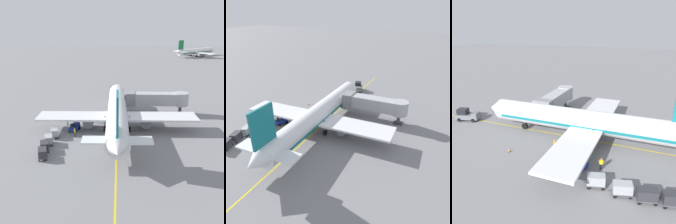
# 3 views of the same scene
# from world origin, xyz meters

# --- Properties ---
(ground_plane) EXTENTS (400.00, 400.00, 0.00)m
(ground_plane) POSITION_xyz_m (0.00, 0.00, 0.00)
(ground_plane) COLOR slate
(gate_lead_in_line) EXTENTS (0.24, 80.00, 0.01)m
(gate_lead_in_line) POSITION_xyz_m (0.00, 0.00, 0.00)
(gate_lead_in_line) COLOR gold
(gate_lead_in_line) RESTS_ON ground
(parked_airliner) EXTENTS (30.04, 37.22, 10.63)m
(parked_airliner) POSITION_xyz_m (0.03, 0.58, 3.19)
(parked_airliner) COLOR silver
(parked_airliner) RESTS_ON ground
(jet_bridge) EXTENTS (13.92, 3.50, 4.98)m
(jet_bridge) POSITION_xyz_m (8.70, 9.67, 3.45)
(jet_bridge) COLOR #A8AAAF
(jet_bridge) RESTS_ON ground
(pushback_tractor) EXTENTS (3.34, 4.84, 2.40)m
(pushback_tractor) POSITION_xyz_m (-0.75, 24.89, 1.10)
(pushback_tractor) COLOR slate
(pushback_tractor) RESTS_ON ground
(baggage_tug_lead) EXTENTS (2.02, 2.76, 1.62)m
(baggage_tug_lead) POSITION_xyz_m (-7.98, -0.96, 0.71)
(baggage_tug_lead) COLOR #1E339E
(baggage_tug_lead) RESTS_ON ground
(baggage_cart_front) EXTENTS (1.86, 2.98, 1.58)m
(baggage_cart_front) POSITION_xyz_m (-11.11, -4.20, 0.95)
(baggage_cart_front) COLOR #4C4C51
(baggage_cart_front) RESTS_ON ground
(baggage_cart_second_in_train) EXTENTS (1.86, 2.98, 1.58)m
(baggage_cart_second_in_train) POSITION_xyz_m (-11.40, -7.26, 0.95)
(baggage_cart_second_in_train) COLOR #4C4C51
(baggage_cart_second_in_train) RESTS_ON ground
(baggage_cart_third_in_train) EXTENTS (1.86, 2.98, 1.58)m
(baggage_cart_third_in_train) POSITION_xyz_m (-11.45, -9.79, 0.95)
(baggage_cart_third_in_train) COLOR #4C4C51
(baggage_cart_third_in_train) RESTS_ON ground
(baggage_cart_tail_end) EXTENTS (1.86, 2.98, 1.58)m
(baggage_cart_tail_end) POSITION_xyz_m (-11.08, -12.29, 0.95)
(baggage_cart_tail_end) COLOR #4C4C51
(baggage_cart_tail_end) RESTS_ON ground
(ground_crew_wing_walker) EXTENTS (0.30, 0.73, 1.69)m
(ground_crew_wing_walker) POSITION_xyz_m (-9.90, 2.05, 0.95)
(ground_crew_wing_walker) COLOR #232328
(ground_crew_wing_walker) RESTS_ON ground
(ground_crew_loader) EXTENTS (0.44, 0.67, 1.69)m
(ground_crew_loader) POSITION_xyz_m (-5.00, 3.78, 0.95)
(ground_crew_loader) COLOR #232328
(ground_crew_loader) RESTS_ON ground
(ground_crew_marshaller) EXTENTS (0.30, 0.73, 1.69)m
(ground_crew_marshaller) POSITION_xyz_m (-7.50, -3.97, 0.95)
(ground_crew_marshaller) COLOR #232328
(ground_crew_marshaller) RESTS_ON ground
(safety_cone_nose_left) EXTENTS (0.36, 0.36, 0.59)m
(safety_cone_nose_left) POSITION_xyz_m (-8.24, 9.81, 0.29)
(safety_cone_nose_left) COLOR black
(safety_cone_nose_left) RESTS_ON ground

